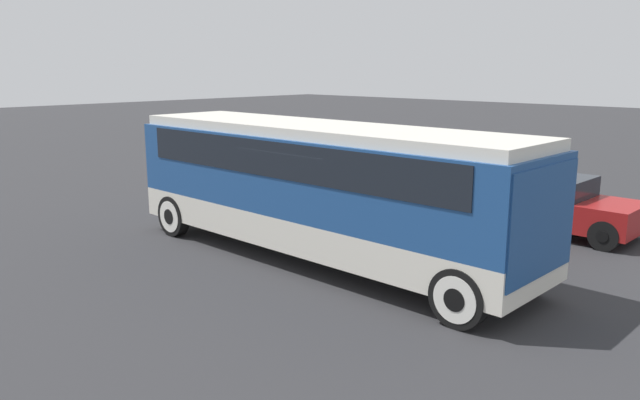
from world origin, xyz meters
The scene contains 4 objects.
ground_plane centered at (0.00, 0.00, 0.00)m, with size 120.00×120.00×0.00m, color #2D2D30.
tour_bus centered at (0.10, 0.00, 1.79)m, with size 10.02×2.54×2.98m.
parked_car_near centered at (2.49, 5.84, 0.74)m, with size 4.52×1.93×1.46m.
parked_car_mid centered at (-4.42, 5.96, 0.68)m, with size 4.01×1.84×1.34m.
Camera 1 is at (9.15, -9.56, 4.17)m, focal length 35.00 mm.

